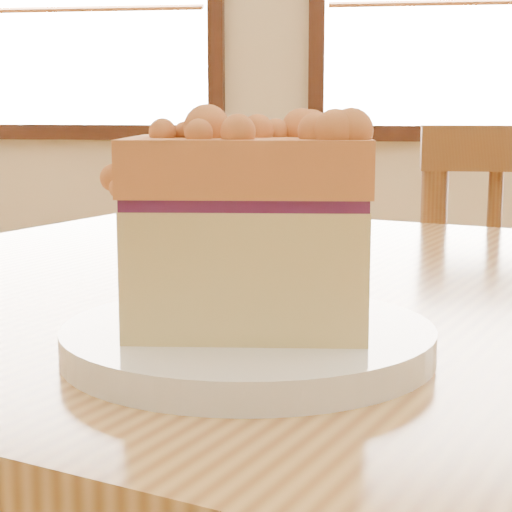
{
  "coord_description": "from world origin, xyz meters",
  "views": [
    {
      "loc": [
        -0.16,
        -0.6,
        0.89
      ],
      "look_at": [
        -0.23,
        -0.09,
        0.8
      ],
      "focal_mm": 62.0,
      "sensor_mm": 36.0,
      "label": 1
    }
  ],
  "objects": [
    {
      "name": "plate",
      "position": [
        -0.23,
        -0.12,
        0.76
      ],
      "size": [
        0.21,
        0.21,
        0.02
      ],
      "color": "white",
      "rests_on": "cafe_table_main"
    },
    {
      "name": "cake_slice",
      "position": [
        -0.24,
        -0.12,
        0.83
      ],
      "size": [
        0.15,
        0.11,
        0.12
      ],
      "rotation": [
        0.0,
        0.0,
        0.11
      ],
      "color": "#D7BA79",
      "rests_on": "plate"
    }
  ]
}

